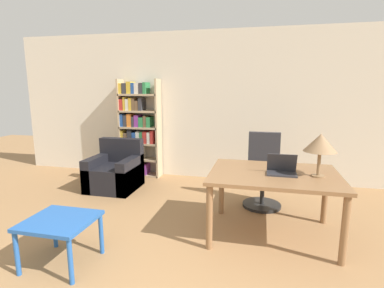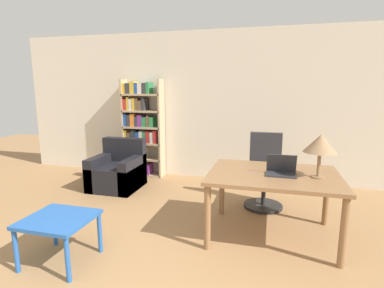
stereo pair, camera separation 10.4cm
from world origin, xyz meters
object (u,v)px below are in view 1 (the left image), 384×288
at_px(desk, 274,180).
at_px(table_lamp, 320,143).
at_px(laptop, 282,170).
at_px(side_table_blue, 60,225).
at_px(armchair, 115,173).
at_px(bookshelf, 137,130).
at_px(office_chair, 263,175).

height_order(desk, table_lamp, table_lamp).
bearing_deg(laptop, side_table_blue, -153.21).
relative_size(laptop, side_table_blue, 0.51).
bearing_deg(table_lamp, laptop, 178.64).
relative_size(armchair, bookshelf, 0.44).
distance_m(desk, side_table_blue, 2.28).
xyz_separation_m(desk, bookshelf, (-2.48, 1.91, 0.24)).
bearing_deg(office_chair, laptop, -78.65).
bearing_deg(desk, side_table_blue, -151.76).
distance_m(table_lamp, bookshelf, 3.52).
distance_m(armchair, bookshelf, 1.03).
distance_m(laptop, bookshelf, 3.20).
bearing_deg(bookshelf, table_lamp, -33.48).
height_order(desk, laptop, laptop).
distance_m(laptop, office_chair, 1.02).
height_order(laptop, table_lamp, table_lamp).
xyz_separation_m(desk, table_lamp, (0.46, -0.03, 0.45)).
bearing_deg(office_chair, side_table_blue, -133.50).
height_order(desk, side_table_blue, desk).
distance_m(laptop, armchair, 2.90).
distance_m(office_chair, bookshelf, 2.60).
distance_m(desk, laptop, 0.16).
height_order(desk, office_chair, office_chair).
xyz_separation_m(table_lamp, bookshelf, (-2.93, 1.94, -0.22)).
xyz_separation_m(side_table_blue, bookshelf, (-0.48, 2.98, 0.50)).
xyz_separation_m(office_chair, armchair, (-2.44, 0.17, -0.18)).
distance_m(table_lamp, office_chair, 1.29).
height_order(office_chair, side_table_blue, office_chair).
bearing_deg(laptop, table_lamp, -1.36).
distance_m(office_chair, armchair, 2.45).
height_order(table_lamp, office_chair, table_lamp).
xyz_separation_m(laptop, table_lamp, (0.38, -0.01, 0.31)).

